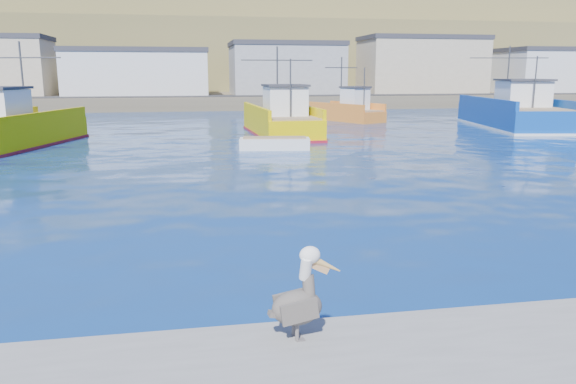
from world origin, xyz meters
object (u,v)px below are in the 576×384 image
Objects in this scene: trawler_yellow_b at (281,121)px; trawler_blue at (513,113)px; trawler_yellow_a at (15,130)px; pelican at (300,300)px; boat_orange at (348,110)px; skiff_mid at (275,145)px.

trawler_yellow_b is 20.29m from trawler_blue.
trawler_blue is (37.63, 6.04, 0.13)m from trawler_yellow_a.
trawler_blue is (20.17, 2.26, 0.14)m from trawler_yellow_b.
trawler_yellow_b is 33.66m from pelican.
trawler_blue is 1.76× the size of boat_orange.
boat_orange is 5.67× the size of pelican.
trawler_yellow_b is 7.92× the size of pelican.
trawler_yellow_b is at bearing 12.21° from trawler_yellow_a.
boat_orange is (8.46, 11.26, -0.04)m from trawler_yellow_b.
pelican is (-25.52, -35.49, -0.06)m from trawler_blue.
trawler_yellow_a reaches higher than trawler_yellow_b.
trawler_yellow_b is 1.40× the size of boat_orange.
boat_orange is at bearing 53.10° from trawler_yellow_b.
trawler_blue is at bearing 24.74° from skiff_mid.
skiff_mid is 25.67m from pelican.
boat_orange reaches higher than pelican.
trawler_yellow_a reaches higher than pelican.
boat_orange is (-11.71, 9.00, -0.18)m from trawler_blue.
trawler_yellow_a is 8.28× the size of pelican.
trawler_yellow_a is at bearing -167.79° from trawler_yellow_b.
trawler_blue is 3.36× the size of skiff_mid.
trawler_yellow_b reaches higher than skiff_mid.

